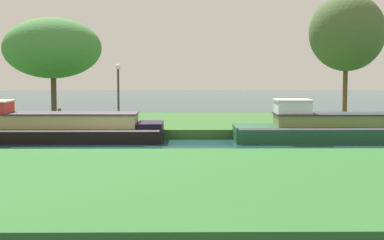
{
  "coord_description": "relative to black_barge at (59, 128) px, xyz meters",
  "views": [
    {
      "loc": [
        2.6,
        -23.34,
        3.04
      ],
      "look_at": [
        2.88,
        1.2,
        0.9
      ],
      "focal_mm": 55.08,
      "sensor_mm": 36.0,
      "label": 1
    }
  ],
  "objects": [
    {
      "name": "ground_plane",
      "position": [
        2.7,
        -1.2,
        -0.57
      ],
      "size": [
        120.0,
        120.0,
        0.0
      ],
      "primitive_type": "plane",
      "color": "#1C4349"
    },
    {
      "name": "riverbank_far",
      "position": [
        2.7,
        5.8,
        -0.37
      ],
      "size": [
        72.0,
        10.0,
        0.4
      ],
      "primitive_type": "cube",
      "color": "#325F28",
      "rests_on": "ground_plane"
    },
    {
      "name": "riverbank_near",
      "position": [
        2.7,
        -10.2,
        -0.37
      ],
      "size": [
        72.0,
        10.0,
        0.4
      ],
      "primitive_type": "cube",
      "color": "#296329",
      "rests_on": "ground_plane"
    },
    {
      "name": "black_barge",
      "position": [
        0.0,
        0.0,
        0.0
      ],
      "size": [
        8.63,
        2.27,
        1.73
      ],
      "color": "black",
      "rests_on": "ground_plane"
    },
    {
      "name": "forest_narrowboat",
      "position": [
        11.24,
        0.0,
        0.01
      ],
      "size": [
        7.53,
        2.11,
        1.76
      ],
      "color": "#205030",
      "rests_on": "ground_plane"
    },
    {
      "name": "willow_tree_left",
      "position": [
        -1.97,
        7.87,
        3.59
      ],
      "size": [
        5.4,
        4.19,
        5.43
      ],
      "color": "#503B35",
      "rests_on": "riverbank_far"
    },
    {
      "name": "willow_tree_centre",
      "position": [
        14.05,
        7.45,
        4.42
      ],
      "size": [
        4.04,
        4.58,
        6.69
      ],
      "color": "brown",
      "rests_on": "riverbank_far"
    },
    {
      "name": "lamp_post",
      "position": [
        2.22,
        2.62,
        1.63
      ],
      "size": [
        0.24,
        0.24,
        2.86
      ],
      "color": "#333338",
      "rests_on": "riverbank_far"
    },
    {
      "name": "mooring_post_near",
      "position": [
        -0.27,
        1.5,
        0.27
      ],
      "size": [
        0.15,
        0.15,
        0.89
      ],
      "primitive_type": "cylinder",
      "color": "brown",
      "rests_on": "riverbank_far"
    }
  ]
}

